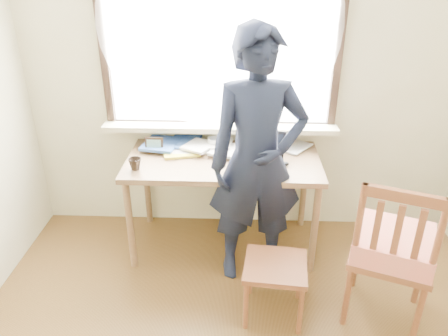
{
  "coord_description": "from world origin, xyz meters",
  "views": [
    {
      "loc": [
        -0.03,
        -1.34,
        2.19
      ],
      "look_at": [
        -0.13,
        0.95,
        1.04
      ],
      "focal_mm": 35.0,
      "sensor_mm": 36.0,
      "label": 1
    }
  ],
  "objects_px": {
    "mug_dark": "(135,164)",
    "person": "(257,161)",
    "mug_white": "(214,143)",
    "desk": "(223,168)",
    "work_chair": "(275,272)",
    "laptop": "(260,155)",
    "side_chair": "(393,247)"
  },
  "relations": [
    {
      "from": "mug_white",
      "to": "person",
      "type": "height_order",
      "value": "person"
    },
    {
      "from": "laptop",
      "to": "mug_dark",
      "type": "bearing_deg",
      "value": -169.32
    },
    {
      "from": "desk",
      "to": "work_chair",
      "type": "bearing_deg",
      "value": -64.11
    },
    {
      "from": "laptop",
      "to": "side_chair",
      "type": "distance_m",
      "value": 1.11
    },
    {
      "from": "desk",
      "to": "mug_dark",
      "type": "height_order",
      "value": "mug_dark"
    },
    {
      "from": "desk",
      "to": "mug_white",
      "type": "distance_m",
      "value": 0.24
    },
    {
      "from": "desk",
      "to": "laptop",
      "type": "height_order",
      "value": "laptop"
    },
    {
      "from": "desk",
      "to": "mug_white",
      "type": "xyz_separation_m",
      "value": [
        -0.08,
        0.19,
        0.12
      ]
    },
    {
      "from": "work_chair",
      "to": "desk",
      "type": "bearing_deg",
      "value": 115.89
    },
    {
      "from": "mug_white",
      "to": "mug_dark",
      "type": "bearing_deg",
      "value": -143.84
    },
    {
      "from": "mug_white",
      "to": "mug_dark",
      "type": "xyz_separation_m",
      "value": [
        -0.54,
        -0.4,
        -0.0
      ]
    },
    {
      "from": "mug_dark",
      "to": "work_chair",
      "type": "xyz_separation_m",
      "value": [
        0.99,
        -0.55,
        -0.48
      ]
    },
    {
      "from": "mug_white",
      "to": "work_chair",
      "type": "relative_size",
      "value": 0.26
    },
    {
      "from": "desk",
      "to": "mug_dark",
      "type": "distance_m",
      "value": 0.66
    },
    {
      "from": "mug_white",
      "to": "side_chair",
      "type": "xyz_separation_m",
      "value": [
        1.16,
        -0.93,
        -0.27
      ]
    },
    {
      "from": "desk",
      "to": "side_chair",
      "type": "bearing_deg",
      "value": -34.53
    },
    {
      "from": "mug_dark",
      "to": "side_chair",
      "type": "bearing_deg",
      "value": -17.58
    },
    {
      "from": "laptop",
      "to": "work_chair",
      "type": "distance_m",
      "value": 0.87
    },
    {
      "from": "mug_dark",
      "to": "mug_white",
      "type": "bearing_deg",
      "value": 36.16
    },
    {
      "from": "mug_dark",
      "to": "person",
      "type": "xyz_separation_m",
      "value": [
        0.86,
        -0.1,
        0.09
      ]
    },
    {
      "from": "laptop",
      "to": "side_chair",
      "type": "height_order",
      "value": "side_chair"
    },
    {
      "from": "mug_dark",
      "to": "person",
      "type": "bearing_deg",
      "value": -6.66
    },
    {
      "from": "desk",
      "to": "laptop",
      "type": "distance_m",
      "value": 0.31
    },
    {
      "from": "laptop",
      "to": "mug_dark",
      "type": "distance_m",
      "value": 0.91
    },
    {
      "from": "work_chair",
      "to": "mug_white",
      "type": "bearing_deg",
      "value": 115.13
    },
    {
      "from": "mug_dark",
      "to": "person",
      "type": "relative_size",
      "value": 0.05
    },
    {
      "from": "mug_white",
      "to": "work_chair",
      "type": "height_order",
      "value": "mug_white"
    },
    {
      "from": "laptop",
      "to": "mug_dark",
      "type": "height_order",
      "value": "laptop"
    },
    {
      "from": "mug_white",
      "to": "person",
      "type": "xyz_separation_m",
      "value": [
        0.32,
        -0.5,
        0.09
      ]
    },
    {
      "from": "desk",
      "to": "person",
      "type": "bearing_deg",
      "value": -51.32
    },
    {
      "from": "mug_dark",
      "to": "person",
      "type": "distance_m",
      "value": 0.87
    },
    {
      "from": "mug_dark",
      "to": "work_chair",
      "type": "relative_size",
      "value": 0.22
    }
  ]
}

